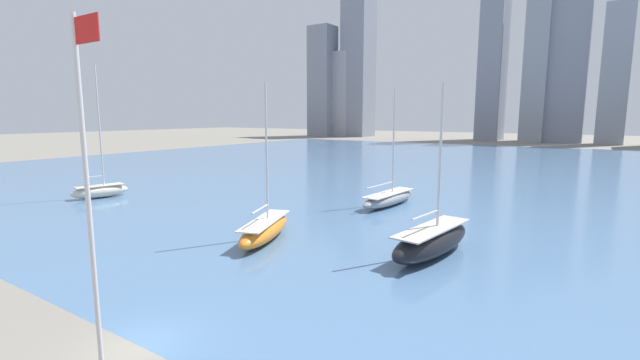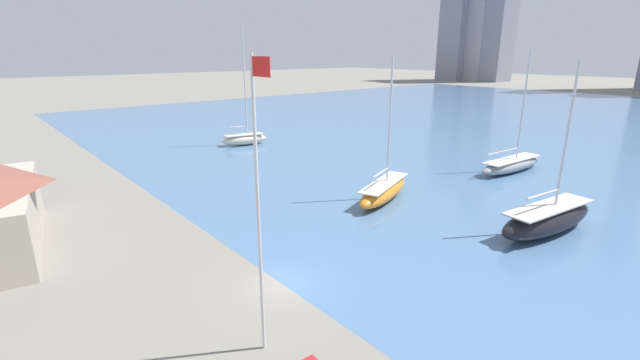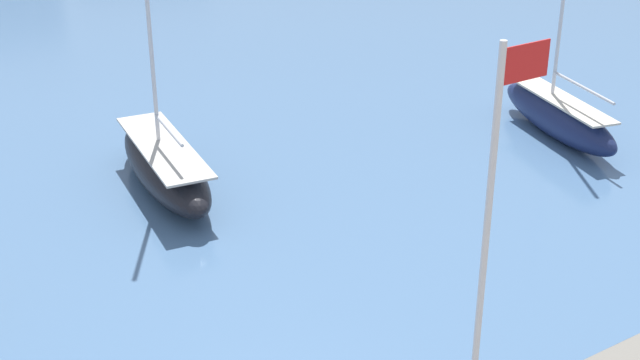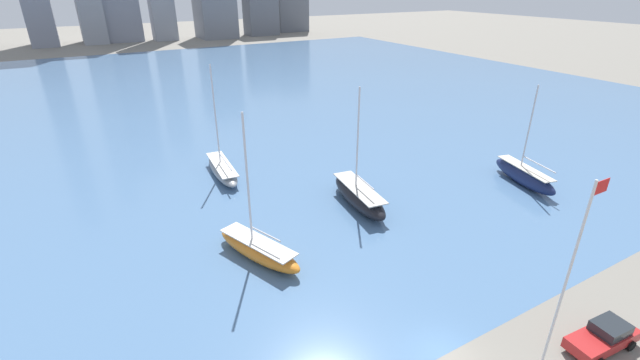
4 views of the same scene
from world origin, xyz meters
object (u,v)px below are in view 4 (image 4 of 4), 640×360
at_px(sailboat_gray, 222,169).
at_px(flag_pole, 567,280).
at_px(sailboat_navy, 524,175).
at_px(sailboat_black, 359,196).
at_px(sailboat_orange, 258,249).
at_px(parked_pickup_red, 604,336).

bearing_deg(sailboat_gray, flag_pole, -74.63).
relative_size(sailboat_navy, sailboat_black, 0.92).
bearing_deg(flag_pole, sailboat_orange, 117.55).
bearing_deg(sailboat_navy, parked_pickup_red, -118.37).
xyz_separation_m(sailboat_gray, sailboat_navy, (28.59, -19.16, 0.28)).
distance_m(sailboat_navy, sailboat_orange, 31.32).
xyz_separation_m(sailboat_black, parked_pickup_red, (2.65, -22.94, -0.25)).
distance_m(sailboat_orange, sailboat_black, 12.85).
bearing_deg(flag_pole, parked_pickup_red, -6.55).
distance_m(sailboat_gray, parked_pickup_red, 39.12).
bearing_deg(sailboat_gray, parked_pickup_red, -67.33).
xyz_separation_m(flag_pole, sailboat_navy, (21.46, 17.38, -5.66)).
xyz_separation_m(sailboat_orange, parked_pickup_red, (15.01, -19.43, -0.07)).
height_order(sailboat_gray, parked_pickup_red, sailboat_gray).
relative_size(sailboat_orange, sailboat_black, 1.03).
bearing_deg(sailboat_orange, sailboat_gray, 61.00).
height_order(sailboat_orange, sailboat_black, sailboat_orange).
relative_size(flag_pole, sailboat_black, 1.04).
xyz_separation_m(sailboat_gray, sailboat_orange, (-2.69, -17.70, 0.10)).
bearing_deg(sailboat_navy, sailboat_black, 179.06).
bearing_deg(sailboat_black, sailboat_navy, -7.10).
bearing_deg(sailboat_orange, flag_pole, -82.80).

